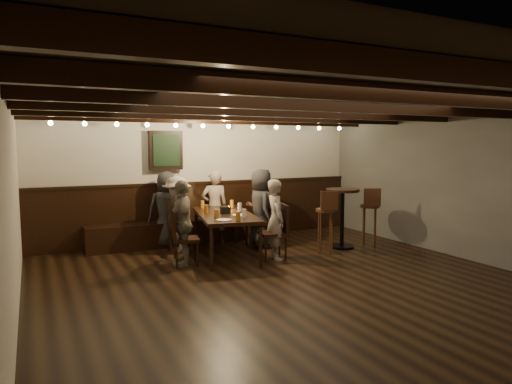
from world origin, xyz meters
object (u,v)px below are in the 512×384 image
chair_right_far (274,242)px  high_top_table (342,209)px  dining_table (225,217)px  person_bench_right (262,207)px  person_bench_left (167,209)px  bar_stool_left (326,230)px  chair_right_near (260,231)px  person_right_near (261,208)px  chair_left_far (185,248)px  person_left_near (177,214)px  person_right_far (276,219)px  person_bench_centre (215,207)px  bar_stool_right (369,225)px  chair_left_near (179,236)px  person_left_far (182,223)px

chair_right_far → high_top_table: high_top_table is taller
dining_table → person_bench_right: size_ratio=1.52×
dining_table → person_bench_left: bearing=135.0°
bar_stool_left → person_bench_left: bearing=158.9°
chair_right_near → bar_stool_left: bearing=-126.2°
dining_table → person_right_near: (0.83, 0.29, 0.05)m
chair_left_far → chair_right_far: chair_right_far is taller
chair_right_near → bar_stool_left: bar_stool_left is taller
dining_table → person_left_near: bearing=149.0°
person_bench_left → person_right_near: (1.52, -0.78, 0.02)m
chair_right_far → person_bench_left: 2.15m
person_bench_right → high_top_table: 1.52m
person_left_near → person_right_far: (1.29, -1.19, -0.01)m
person_bench_centre → chair_right_near: bearing=140.2°
person_left_near → bar_stool_right: bearing=82.2°
person_bench_right → bar_stool_right: 2.01m
chair_left_near → high_top_table: bearing=81.8°
chair_right_near → person_left_far: 1.76m
chair_left_near → high_top_table: high_top_table is taller
chair_left_far → person_left_near: bearing=-178.0°
person_bench_left → person_bench_right: (1.76, -0.37, -0.02)m
person_right_far → person_bench_right: bearing=-6.3°
person_bench_left → person_right_near: 1.71m
dining_table → chair_right_far: (0.61, -0.59, -0.38)m
person_right_far → high_top_table: size_ratio=1.22×
bar_stool_left → person_left_near: bearing=166.8°
chair_left_far → high_top_table: 2.94m
dining_table → high_top_table: size_ratio=1.91×
chair_left_near → person_bench_right: person_bench_right is taller
chair_right_far → bar_stool_right: 2.00m
chair_right_far → person_left_far: (-1.44, 0.30, 0.39)m
person_right_near → person_bench_centre: bearing=51.3°
chair_left_near → bar_stool_right: 3.42m
chair_left_far → bar_stool_left: bearing=94.3°
dining_table → chair_right_near: size_ratio=2.12×
dining_table → person_bench_left: person_bench_left is taller
dining_table → chair_right_near: (0.80, 0.29, -0.36)m
high_top_table → bar_stool_left: size_ratio=0.99×
person_right_near → chair_right_far: bearing=178.0°
dining_table → person_right_far: person_right_far is taller
person_bench_left → chair_left_near: bearing=111.9°
chair_right_far → person_left_near: 1.77m
person_right_far → bar_stool_right: size_ratio=1.20×
person_bench_left → person_left_far: size_ratio=1.04×
chair_left_near → chair_left_far: chair_left_near is taller
chair_right_far → person_right_near: size_ratio=0.63×
person_bench_right → person_left_far: 2.13m
person_right_near → person_left_near: bearing=90.0°
person_bench_centre → high_top_table: size_ratio=1.28×
person_left_near → person_bench_centre: bearing=128.7°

